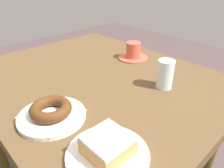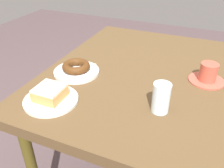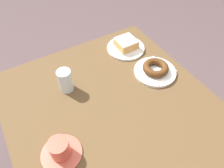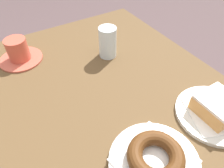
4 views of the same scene
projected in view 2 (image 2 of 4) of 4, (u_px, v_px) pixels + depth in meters
name	position (u px, v px, depth m)	size (l,w,h in m)	color
table	(144.00, 84.00, 1.10)	(1.03, 0.84, 0.72)	brown
plate_glazed_square	(51.00, 100.00, 0.86)	(0.20, 0.20, 0.01)	silver
napkin_glazed_square	(51.00, 98.00, 0.86)	(0.14, 0.14, 0.00)	white
donut_glazed_square	(50.00, 93.00, 0.85)	(0.10, 0.10, 0.05)	tan
plate_chocolate_ring	(77.00, 72.00, 1.04)	(0.20, 0.20, 0.01)	silver
napkin_chocolate_ring	(76.00, 70.00, 1.04)	(0.15, 0.15, 0.00)	white
donut_chocolate_ring	(76.00, 66.00, 1.03)	(0.12, 0.12, 0.03)	#4E2C12
water_glass	(161.00, 98.00, 0.79)	(0.06, 0.06, 0.11)	silver
coffee_cup	(208.00, 74.00, 0.97)	(0.15, 0.15, 0.08)	#C15744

